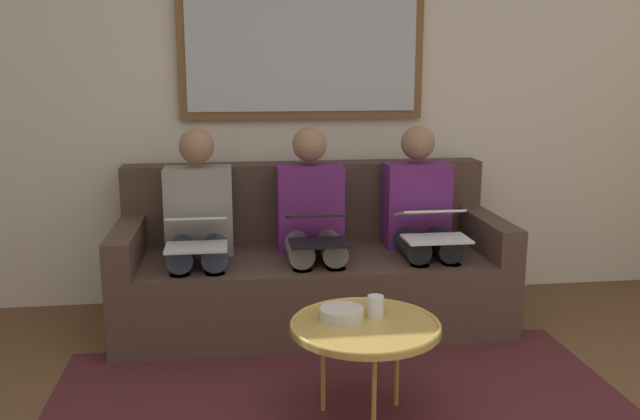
{
  "coord_description": "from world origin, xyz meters",
  "views": [
    {
      "loc": [
        0.46,
        1.69,
        1.47
      ],
      "look_at": [
        0.0,
        -1.7,
        0.75
      ],
      "focal_mm": 37.89,
      "sensor_mm": 36.0,
      "label": 1
    }
  ],
  "objects_px": {
    "person_right": "(199,225)",
    "laptop_silver": "(197,231)",
    "framed_mirror": "(302,55)",
    "couch": "(311,268)",
    "cup": "(375,306)",
    "laptop_black": "(317,228)",
    "laptop_white": "(433,224)",
    "bowl": "(342,314)",
    "coffee_table": "(365,327)",
    "person_left": "(420,218)",
    "person_middle": "(312,222)"
  },
  "relations": [
    {
      "from": "couch",
      "to": "laptop_silver",
      "type": "xyz_separation_m",
      "value": [
        0.64,
        0.31,
        0.32
      ]
    },
    {
      "from": "laptop_black",
      "to": "person_right",
      "type": "xyz_separation_m",
      "value": [
        0.64,
        -0.25,
        -0.02
      ]
    },
    {
      "from": "person_right",
      "to": "laptop_silver",
      "type": "height_order",
      "value": "person_right"
    },
    {
      "from": "couch",
      "to": "coffee_table",
      "type": "bearing_deg",
      "value": 93.85
    },
    {
      "from": "coffee_table",
      "to": "bowl",
      "type": "xyz_separation_m",
      "value": [
        0.09,
        -0.07,
        0.04
      ]
    },
    {
      "from": "laptop_silver",
      "to": "bowl",
      "type": "bearing_deg",
      "value": 127.01
    },
    {
      "from": "laptop_black",
      "to": "coffee_table",
      "type": "bearing_deg",
      "value": 95.18
    },
    {
      "from": "couch",
      "to": "coffee_table",
      "type": "height_order",
      "value": "couch"
    },
    {
      "from": "person_middle",
      "to": "laptop_black",
      "type": "bearing_deg",
      "value": 90.0
    },
    {
      "from": "laptop_white",
      "to": "person_right",
      "type": "relative_size",
      "value": 0.32
    },
    {
      "from": "coffee_table",
      "to": "person_middle",
      "type": "height_order",
      "value": "person_middle"
    },
    {
      "from": "cup",
      "to": "bowl",
      "type": "xyz_separation_m",
      "value": [
        0.15,
        0.02,
        -0.02
      ]
    },
    {
      "from": "cup",
      "to": "person_left",
      "type": "height_order",
      "value": "person_left"
    },
    {
      "from": "framed_mirror",
      "to": "laptop_silver",
      "type": "xyz_separation_m",
      "value": [
        0.64,
        0.7,
        -0.92
      ]
    },
    {
      "from": "person_left",
      "to": "person_middle",
      "type": "relative_size",
      "value": 1.0
    },
    {
      "from": "cup",
      "to": "person_middle",
      "type": "relative_size",
      "value": 0.08
    },
    {
      "from": "person_left",
      "to": "laptop_silver",
      "type": "bearing_deg",
      "value": 10.66
    },
    {
      "from": "person_right",
      "to": "laptop_silver",
      "type": "bearing_deg",
      "value": 90.0
    },
    {
      "from": "bowl",
      "to": "person_right",
      "type": "bearing_deg",
      "value": -59.64
    },
    {
      "from": "person_left",
      "to": "person_right",
      "type": "distance_m",
      "value": 1.28
    },
    {
      "from": "couch",
      "to": "bowl",
      "type": "height_order",
      "value": "couch"
    },
    {
      "from": "couch",
      "to": "cup",
      "type": "distance_m",
      "value": 1.15
    },
    {
      "from": "couch",
      "to": "laptop_black",
      "type": "height_order",
      "value": "couch"
    },
    {
      "from": "laptop_black",
      "to": "laptop_silver",
      "type": "bearing_deg",
      "value": -0.39
    },
    {
      "from": "person_middle",
      "to": "cup",
      "type": "bearing_deg",
      "value": 97.64
    },
    {
      "from": "coffee_table",
      "to": "person_left",
      "type": "xyz_separation_m",
      "value": [
        -0.56,
        -1.15,
        0.19
      ]
    },
    {
      "from": "bowl",
      "to": "person_middle",
      "type": "distance_m",
      "value": 1.09
    },
    {
      "from": "bowl",
      "to": "person_middle",
      "type": "bearing_deg",
      "value": -90.33
    },
    {
      "from": "person_right",
      "to": "coffee_table",
      "type": "bearing_deg",
      "value": 122.15
    },
    {
      "from": "person_left",
      "to": "person_middle",
      "type": "height_order",
      "value": "same"
    },
    {
      "from": "person_right",
      "to": "framed_mirror",
      "type": "bearing_deg",
      "value": -144.48
    },
    {
      "from": "couch",
      "to": "person_right",
      "type": "distance_m",
      "value": 0.71
    },
    {
      "from": "laptop_white",
      "to": "laptop_silver",
      "type": "bearing_deg",
      "value": 0.07
    },
    {
      "from": "cup",
      "to": "laptop_white",
      "type": "xyz_separation_m",
      "value": [
        -0.5,
        -0.82,
        0.15
      ]
    },
    {
      "from": "laptop_silver",
      "to": "cup",
      "type": "bearing_deg",
      "value": 133.55
    },
    {
      "from": "laptop_white",
      "to": "laptop_silver",
      "type": "distance_m",
      "value": 1.28
    },
    {
      "from": "cup",
      "to": "laptop_silver",
      "type": "xyz_separation_m",
      "value": [
        0.78,
        -0.82,
        0.16
      ]
    },
    {
      "from": "bowl",
      "to": "person_right",
      "type": "distance_m",
      "value": 1.26
    },
    {
      "from": "person_left",
      "to": "coffee_table",
      "type": "bearing_deg",
      "value": 64.09
    },
    {
      "from": "coffee_table",
      "to": "person_right",
      "type": "bearing_deg",
      "value": -57.85
    },
    {
      "from": "person_left",
      "to": "laptop_silver",
      "type": "height_order",
      "value": "person_left"
    },
    {
      "from": "framed_mirror",
      "to": "coffee_table",
      "type": "xyz_separation_m",
      "value": [
        -0.08,
        1.61,
        -1.13
      ]
    },
    {
      "from": "couch",
      "to": "laptop_silver",
      "type": "bearing_deg",
      "value": 25.82
    },
    {
      "from": "laptop_black",
      "to": "person_left",
      "type": "bearing_deg",
      "value": -159.03
    },
    {
      "from": "laptop_white",
      "to": "bowl",
      "type": "bearing_deg",
      "value": 52.5
    },
    {
      "from": "couch",
      "to": "laptop_black",
      "type": "relative_size",
      "value": 6.25
    },
    {
      "from": "person_left",
      "to": "bowl",
      "type": "bearing_deg",
      "value": 59.14
    },
    {
      "from": "bowl",
      "to": "person_left",
      "type": "distance_m",
      "value": 1.27
    },
    {
      "from": "cup",
      "to": "laptop_black",
      "type": "bearing_deg",
      "value": -80.11
    },
    {
      "from": "couch",
      "to": "laptop_silver",
      "type": "relative_size",
      "value": 5.96
    }
  ]
}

